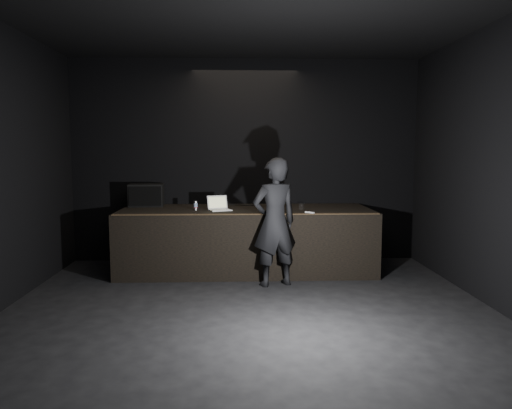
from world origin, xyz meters
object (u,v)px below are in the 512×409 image
object	(u,v)px
laptop	(219,206)
person	(275,222)
stage_monitor	(146,195)
beer_can	(196,205)
stage_riser	(246,239)

from	to	relation	value
laptop	person	bearing A→B (deg)	-64.47
stage_monitor	laptop	xyz separation A→B (m)	(1.24, -0.61, -0.13)
person	beer_can	bearing A→B (deg)	-55.11
stage_monitor	person	bearing A→B (deg)	-37.68
person	stage_riser	bearing A→B (deg)	-88.31
beer_can	person	distance (m)	1.45
stage_monitor	stage_riser	bearing A→B (deg)	-18.40
person	laptop	bearing A→B (deg)	-64.15
beer_can	laptop	bearing A→B (deg)	-5.67
laptop	beer_can	distance (m)	0.37
laptop	stage_riser	bearing A→B (deg)	0.94
stage_riser	stage_monitor	world-z (taller)	stage_monitor
stage_riser	beer_can	distance (m)	0.99
laptop	person	world-z (taller)	person
stage_riser	stage_monitor	size ratio (longest dim) A/B	6.82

